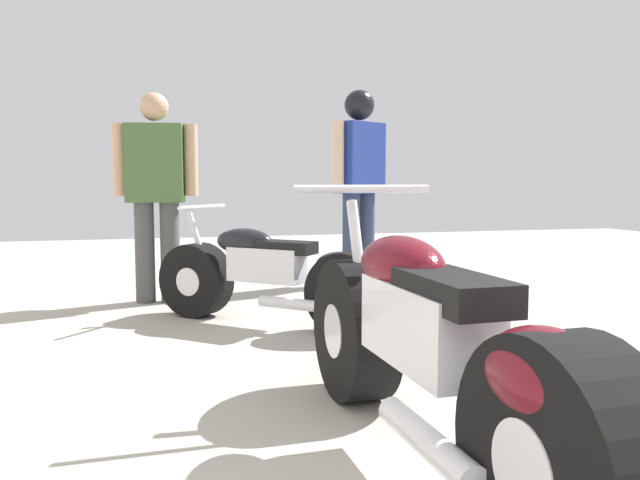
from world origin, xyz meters
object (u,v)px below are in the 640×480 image
object	(u,v)px
motorcycle_black_naked	(271,277)
mechanic_with_helmet	(359,169)
mechanic_in_blue	(156,185)
motorcycle_maroon_cruiser	(431,355)

from	to	relation	value
motorcycle_black_naked	mechanic_with_helmet	distance (m)	2.06
mechanic_with_helmet	mechanic_in_blue	bearing A→B (deg)	-165.42
motorcycle_black_naked	mechanic_with_helmet	size ratio (longest dim) A/B	0.78
mechanic_in_blue	mechanic_with_helmet	size ratio (longest dim) A/B	0.92
mechanic_in_blue	mechanic_with_helmet	bearing A→B (deg)	14.58
motorcycle_maroon_cruiser	motorcycle_black_naked	bearing A→B (deg)	93.19
motorcycle_black_naked	mechanic_in_blue	xyz separation A→B (m)	(-0.74, 1.06, 0.61)
motorcycle_maroon_cruiser	motorcycle_black_naked	size ratio (longest dim) A/B	1.45
motorcycle_maroon_cruiser	motorcycle_black_naked	xyz separation A→B (m)	(-0.13, 2.30, -0.07)
motorcycle_black_naked	mechanic_in_blue	world-z (taller)	mechanic_in_blue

